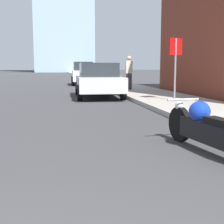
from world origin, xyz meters
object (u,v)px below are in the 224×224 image
(stop_sign, at_px, (175,58))
(pedestrian, at_px, (129,72))
(motorcycle, at_px, (207,128))
(parked_car_white, at_px, (83,74))
(parked_car_silver, at_px, (98,80))

(stop_sign, xyz_separation_m, pedestrian, (-0.34, 5.95, -0.58))
(motorcycle, distance_m, pedestrian, 12.46)
(stop_sign, bearing_deg, parked_car_white, 99.33)
(pedestrian, bearing_deg, parked_car_silver, -126.89)
(motorcycle, distance_m, parked_car_silver, 9.61)
(pedestrian, bearing_deg, motorcycle, -97.40)
(parked_car_silver, height_order, pedestrian, pedestrian)
(parked_car_silver, xyz_separation_m, stop_sign, (2.41, -3.20, 0.89))
(parked_car_white, xyz_separation_m, stop_sign, (2.24, -13.66, 0.79))
(motorcycle, height_order, parked_car_silver, parked_car_silver)
(stop_sign, bearing_deg, motorcycle, -106.92)
(motorcycle, bearing_deg, parked_car_white, 82.33)
(parked_car_silver, relative_size, pedestrian, 2.44)
(parked_car_silver, distance_m, stop_sign, 4.10)
(motorcycle, distance_m, parked_car_white, 20.06)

